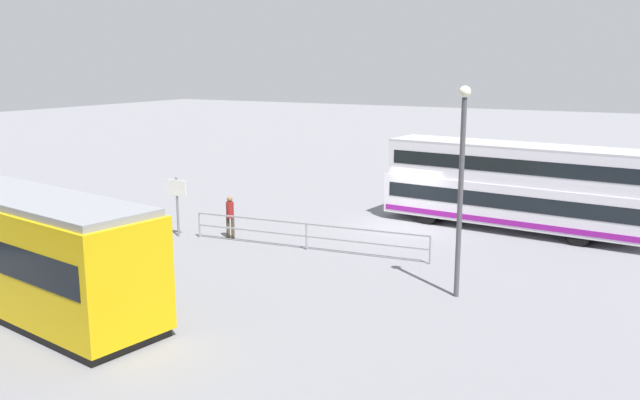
{
  "coord_description": "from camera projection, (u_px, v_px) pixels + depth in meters",
  "views": [
    {
      "loc": [
        -10.52,
        27.16,
        7.2
      ],
      "look_at": [
        1.29,
        5.65,
        2.14
      ],
      "focal_mm": 37.36,
      "sensor_mm": 36.0,
      "label": 1
    }
  ],
  "objects": [
    {
      "name": "pedestrian_railing",
      "position": [
        306.0,
        231.0,
        26.0
      ],
      "size": [
        9.87,
        1.09,
        1.08
      ],
      "color": "gray",
      "rests_on": "ground"
    },
    {
      "name": "info_sign",
      "position": [
        177.0,
        196.0,
        27.83
      ],
      "size": [
        0.99,
        0.14,
        2.53
      ],
      "color": "slate",
      "rests_on": "ground"
    },
    {
      "name": "double_decker_bus",
      "position": [
        513.0,
        186.0,
        28.95
      ],
      "size": [
        11.54,
        3.59,
        3.78
      ],
      "color": "silver",
      "rests_on": "ground"
    },
    {
      "name": "street_lamp",
      "position": [
        461.0,
        176.0,
        20.17
      ],
      "size": [
        0.36,
        0.36,
        6.55
      ],
      "color": "#4C4C51",
      "rests_on": "ground"
    },
    {
      "name": "pedestrian_near_railing",
      "position": [
        230.0,
        214.0,
        27.7
      ],
      "size": [
        0.38,
        0.38,
        1.79
      ],
      "color": "#4C3F2D",
      "rests_on": "ground"
    },
    {
      "name": "ground_plane",
      "position": [
        406.0,
        227.0,
        29.73
      ],
      "size": [
        160.0,
        160.0,
        0.0
      ],
      "primitive_type": "plane",
      "color": "gray"
    }
  ]
}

